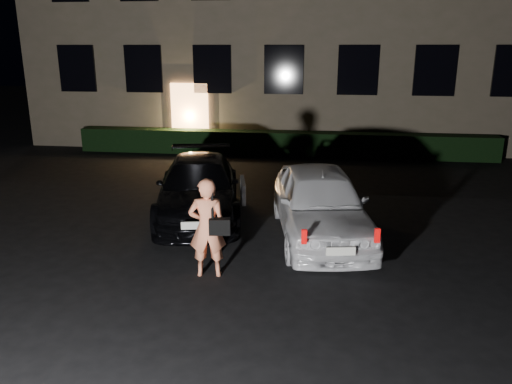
# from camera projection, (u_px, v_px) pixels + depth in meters

# --- Properties ---
(ground) EXTENTS (80.00, 80.00, 0.00)m
(ground) POSITION_uv_depth(u_px,v_px,m) (227.00, 287.00, 8.19)
(ground) COLOR black
(ground) RESTS_ON ground
(hedge) EXTENTS (15.00, 0.70, 0.85)m
(hedge) POSITION_uv_depth(u_px,v_px,m) (282.00, 143.00, 18.06)
(hedge) COLOR black
(hedge) RESTS_ON ground
(sedan) EXTENTS (2.72, 4.81, 1.31)m
(sedan) POSITION_uv_depth(u_px,v_px,m) (199.00, 187.00, 11.56)
(sedan) COLOR black
(sedan) RESTS_ON ground
(hatch) EXTENTS (2.44, 4.51, 1.46)m
(hatch) POSITION_uv_depth(u_px,v_px,m) (320.00, 203.00, 10.18)
(hatch) COLOR white
(hatch) RESTS_ON ground
(man) EXTENTS (0.76, 0.51, 1.73)m
(man) POSITION_uv_depth(u_px,v_px,m) (208.00, 228.00, 8.38)
(man) COLOR #FF8F63
(man) RESTS_ON ground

